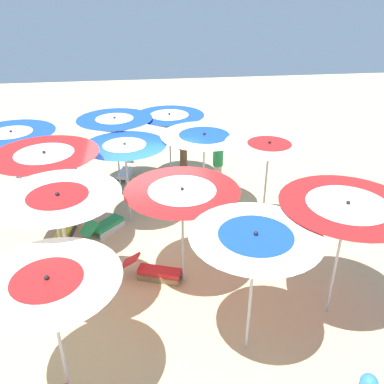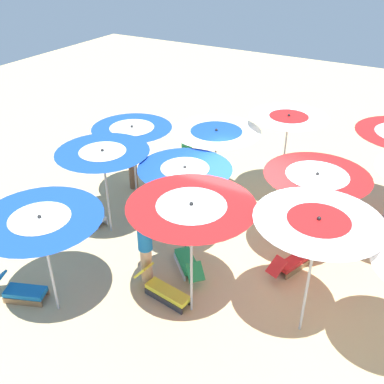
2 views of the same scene
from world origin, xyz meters
name	(u,v)px [view 2 (image 2 of 2)]	position (x,y,z in m)	size (l,w,h in m)	color
ground	(240,254)	(0.00, 0.00, -0.02)	(36.51, 36.51, 0.04)	#D1B57F
beach_umbrella_0	(132,135)	(-0.79, -3.53, 1.93)	(2.06, 2.06, 2.19)	#B2B2B7
beach_umbrella_1	(103,159)	(0.78, -3.18, 1.99)	(2.13, 2.13, 2.26)	#B2B2B7
beach_umbrella_2	(41,226)	(3.39, -2.42, 2.01)	(2.23, 2.23, 2.23)	#B2B2B7
beach_umbrella_3	(216,137)	(-1.50, -1.47, 2.05)	(2.22, 2.22, 2.27)	#B2B2B7
beach_umbrella_4	(185,175)	(0.48, -1.20, 1.99)	(2.03, 2.03, 2.21)	#B2B2B7
beach_umbrella_5	(191,215)	(2.10, -0.11, 2.24)	(2.26, 2.26, 2.52)	#B2B2B7
beach_umbrella_6	(288,122)	(-2.73, -0.07, 2.30)	(1.99, 1.99, 2.51)	#B2B2B7
beach_umbrella_7	(316,182)	(-0.63, 1.31, 1.97)	(2.21, 2.21, 2.20)	#B2B2B7
beach_umbrella_8	(317,230)	(1.51, 1.91, 2.30)	(2.12, 2.12, 2.55)	#B2B2B7
lounger_0	(164,290)	(2.08, -0.77, 0.20)	(0.49, 1.34, 0.63)	#333338
lounger_1	(91,213)	(0.65, -3.95, 0.19)	(0.59, 1.19, 0.51)	silver
lounger_3	(188,263)	(1.11, -0.76, 0.19)	(1.09, 1.13, 0.50)	silver
lounger_4	(20,291)	(3.56, -3.28, 0.21)	(0.79, 1.25, 0.58)	olive
lounger_5	(292,263)	(-0.05, 1.20, 0.19)	(1.31, 0.73, 0.53)	olive
beachgoer_0	(132,157)	(-1.25, -3.96, 0.99)	(0.30, 0.30, 1.86)	brown
beachgoer_1	(187,158)	(-2.12, -2.69, 0.91)	(0.30, 0.30, 1.74)	beige
beachgoer_2	(145,244)	(1.83, -1.35, 0.98)	(0.30, 0.30, 1.85)	#D8A87F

